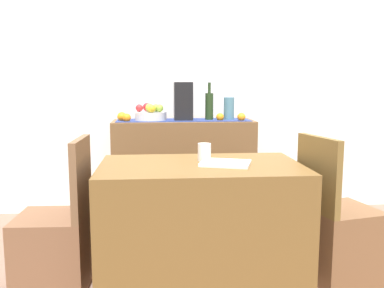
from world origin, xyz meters
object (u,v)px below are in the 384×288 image
(coffee_maker, at_px, (183,101))
(sideboard_console, at_px, (184,169))
(open_book, at_px, (225,163))
(coffee_cup, at_px, (204,152))
(wine_bottle, at_px, (209,106))
(chair_near_window, at_px, (55,246))
(fruit_bowl, at_px, (151,116))
(ceramic_vase, at_px, (229,109))
(chair_by_corner, at_px, (338,237))
(dining_table, at_px, (201,225))

(coffee_maker, bearing_deg, sideboard_console, 0.00)
(open_book, xyz_separation_m, coffee_cup, (-0.11, 0.13, 0.04))
(wine_bottle, relative_size, chair_near_window, 0.37)
(fruit_bowl, distance_m, ceramic_vase, 0.69)
(chair_near_window, bearing_deg, chair_by_corner, -0.10)
(fruit_bowl, xyz_separation_m, dining_table, (0.31, -1.29, -0.55))
(wine_bottle, height_order, open_book, wine_bottle)
(ceramic_vase, height_order, chair_by_corner, ceramic_vase)
(coffee_maker, relative_size, open_book, 1.19)
(open_book, distance_m, coffee_cup, 0.18)
(wine_bottle, distance_m, chair_near_window, 1.83)
(chair_near_window, bearing_deg, coffee_cup, 6.50)
(open_book, height_order, coffee_cup, coffee_cup)
(wine_bottle, distance_m, chair_by_corner, 1.62)
(open_book, distance_m, chair_near_window, 1.11)
(fruit_bowl, relative_size, coffee_maker, 0.83)
(sideboard_console, relative_size, open_book, 4.42)
(ceramic_vase, xyz_separation_m, coffee_cup, (-0.35, -1.19, -0.19))
(coffee_maker, bearing_deg, open_book, -82.99)
(coffee_cup, bearing_deg, sideboard_console, 92.46)
(ceramic_vase, relative_size, dining_table, 0.17)
(dining_table, bearing_deg, sideboard_console, 90.84)
(ceramic_vase, distance_m, dining_table, 1.48)
(fruit_bowl, xyz_separation_m, ceramic_vase, (0.69, 0.00, 0.06))
(coffee_maker, height_order, dining_table, coffee_maker)
(chair_near_window, bearing_deg, open_book, -1.81)
(wine_bottle, bearing_deg, coffee_maker, 180.00)
(sideboard_console, bearing_deg, wine_bottle, 0.00)
(fruit_bowl, height_order, dining_table, fruit_bowl)
(wine_bottle, height_order, coffee_cup, wine_bottle)
(sideboard_console, xyz_separation_m, chair_near_window, (-0.84, -1.29, -0.17))
(chair_by_corner, bearing_deg, ceramic_vase, 110.02)
(dining_table, xyz_separation_m, chair_near_window, (-0.85, -0.00, -0.10))
(coffee_cup, bearing_deg, coffee_maker, 92.55)
(wine_bottle, height_order, chair_near_window, wine_bottle)
(fruit_bowl, distance_m, dining_table, 1.43)
(coffee_cup, bearing_deg, wine_bottle, 81.52)
(wine_bottle, distance_m, ceramic_vase, 0.18)
(ceramic_vase, bearing_deg, open_book, -100.45)
(sideboard_console, bearing_deg, coffee_maker, 180.00)
(chair_by_corner, bearing_deg, fruit_bowl, 132.00)
(dining_table, xyz_separation_m, coffee_cup, (0.03, 0.10, 0.42))
(coffee_maker, bearing_deg, fruit_bowl, 180.00)
(sideboard_console, xyz_separation_m, fruit_bowl, (-0.29, 0.00, 0.48))
(sideboard_console, relative_size, coffee_cup, 11.55)
(wine_bottle, distance_m, coffee_maker, 0.23)
(open_book, relative_size, coffee_cup, 2.61)
(ceramic_vase, xyz_separation_m, chair_by_corner, (0.47, -1.29, -0.72))
(coffee_maker, xyz_separation_m, chair_near_window, (-0.83, -1.29, -0.78))
(dining_table, bearing_deg, coffee_maker, 90.92)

